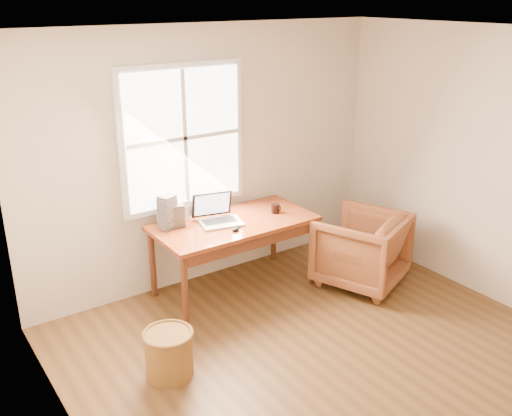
# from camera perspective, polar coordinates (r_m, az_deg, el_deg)

# --- Properties ---
(room_shell) EXTENTS (4.04, 4.54, 2.64)m
(room_shell) POSITION_cam_1_polar(r_m,az_deg,el_deg) (4.19, 9.52, -1.14)
(room_shell) COLOR brown
(room_shell) RESTS_ON ground
(desk) EXTENTS (1.60, 0.80, 0.04)m
(desk) POSITION_cam_1_polar(r_m,az_deg,el_deg) (5.62, -2.22, -1.52)
(desk) COLOR brown
(desk) RESTS_ON room_shell
(armchair) EXTENTS (1.07, 1.08, 0.76)m
(armchair) POSITION_cam_1_polar(r_m,az_deg,el_deg) (5.99, 10.46, -4.05)
(armchair) COLOR brown
(armchair) RESTS_ON room_shell
(wicker_stool) EXTENTS (0.48, 0.48, 0.38)m
(wicker_stool) POSITION_cam_1_polar(r_m,az_deg,el_deg) (4.69, -8.69, -14.25)
(wicker_stool) COLOR brown
(wicker_stool) RESTS_ON room_shell
(laptop) EXTENTS (0.48, 0.50, 0.30)m
(laptop) POSITION_cam_1_polar(r_m,az_deg,el_deg) (5.49, -3.52, -0.17)
(laptop) COLOR #A9ABB0
(laptop) RESTS_ON desk
(mouse) EXTENTS (0.11, 0.08, 0.03)m
(mouse) POSITION_cam_1_polar(r_m,az_deg,el_deg) (5.38, -2.05, -2.14)
(mouse) COLOR black
(mouse) RESTS_ON desk
(coffee_mug) EXTENTS (0.10, 0.10, 0.09)m
(coffee_mug) POSITION_cam_1_polar(r_m,az_deg,el_deg) (5.80, 1.93, -0.06)
(coffee_mug) COLOR black
(coffee_mug) RESTS_ON desk
(cd_stack_a) EXTENTS (0.18, 0.17, 0.29)m
(cd_stack_a) POSITION_cam_1_polar(r_m,az_deg,el_deg) (5.60, -8.95, -0.05)
(cd_stack_a) COLOR silver
(cd_stack_a) RESTS_ON desk
(cd_stack_b) EXTENTS (0.16, 0.15, 0.22)m
(cd_stack_b) POSITION_cam_1_polar(r_m,az_deg,el_deg) (5.50, -7.99, -0.75)
(cd_stack_b) COLOR #26252A
(cd_stack_b) RESTS_ON desk
(cd_stack_c) EXTENTS (0.18, 0.17, 0.33)m
(cd_stack_c) POSITION_cam_1_polar(r_m,az_deg,el_deg) (5.45, -8.85, -0.39)
(cd_stack_c) COLOR #9495A0
(cd_stack_c) RESTS_ON desk
(cd_stack_d) EXTENTS (0.19, 0.18, 0.20)m
(cd_stack_d) POSITION_cam_1_polar(r_m,az_deg,el_deg) (5.65, -7.73, -0.26)
(cd_stack_d) COLOR silver
(cd_stack_d) RESTS_ON desk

